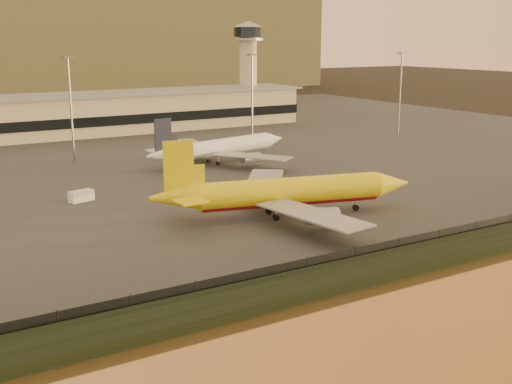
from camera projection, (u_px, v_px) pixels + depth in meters
ground at (289, 241)px, 97.03m from camera, size 900.00×900.00×0.00m
embankment at (363, 271)px, 82.73m from camera, size 320.00×7.00×1.40m
tarmac at (95, 149)px, 175.99m from camera, size 320.00×220.00×0.20m
perimeter_fence at (344, 258)px, 85.91m from camera, size 300.00×0.05×2.20m
terminal_building at (16, 119)px, 192.64m from camera, size 202.00×25.00×12.60m
control_tower at (248, 61)px, 236.10m from camera, size 11.20×11.20×35.50m
apron_light_masts at (174, 95)px, 163.25m from camera, size 152.20×12.20×25.40m
dhl_cargo_jet at (286, 193)px, 109.09m from camera, size 46.07×44.20×13.91m
white_narrowbody_jet at (220, 148)px, 155.94m from camera, size 42.32×40.64×12.24m
gse_vehicle_yellow at (252, 197)px, 119.31m from camera, size 4.22×2.66×1.76m
gse_vehicle_white at (81, 196)px, 119.88m from camera, size 4.85×3.06×2.02m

